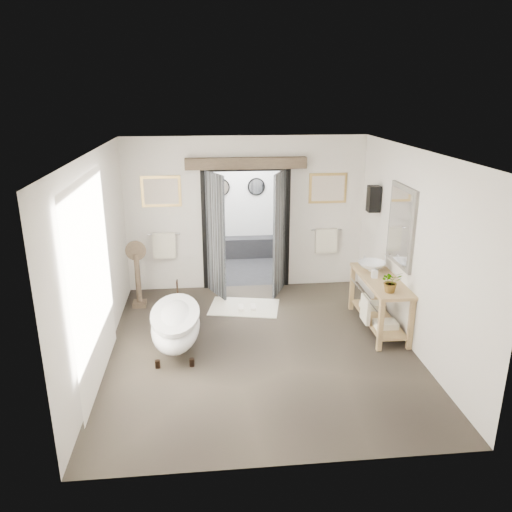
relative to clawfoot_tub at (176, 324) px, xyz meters
name	(u,v)px	position (x,y,z in m)	size (l,w,h in m)	color
ground_plane	(260,347)	(1.24, -0.13, -0.38)	(5.00, 5.00, 0.00)	#4B4235
room_shell	(259,230)	(1.21, -0.25, 1.47)	(4.52, 5.02, 2.91)	beige
shower_room	(241,222)	(1.24, 3.86, 0.52)	(2.22, 2.01, 2.51)	black
back_wall_dressing	(247,211)	(1.24, 2.18, 1.18)	(3.82, 0.77, 2.52)	black
clawfoot_tub	(176,324)	(0.00, 0.00, 0.00)	(0.72, 1.61, 0.78)	black
vanity	(378,299)	(3.20, 0.33, 0.12)	(0.57, 1.60, 0.85)	tan
pedestal_mirror	(138,278)	(-0.73, 1.60, 0.14)	(0.36, 0.23, 1.22)	brown
rug	(244,307)	(1.12, 1.33, -0.38)	(1.20, 0.80, 0.01)	beige
slippers	(247,307)	(1.16, 1.25, -0.35)	(0.31, 0.24, 0.05)	white
basin	(372,266)	(3.17, 0.70, 0.54)	(0.45, 0.45, 0.16)	white
plant	(391,281)	(3.17, -0.20, 0.63)	(0.30, 0.26, 0.33)	gray
soap_bottle_a	(375,272)	(3.12, 0.39, 0.56)	(0.09, 0.09, 0.20)	gray
soap_bottle_b	(364,260)	(3.14, 0.99, 0.55)	(0.13, 0.13, 0.17)	gray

